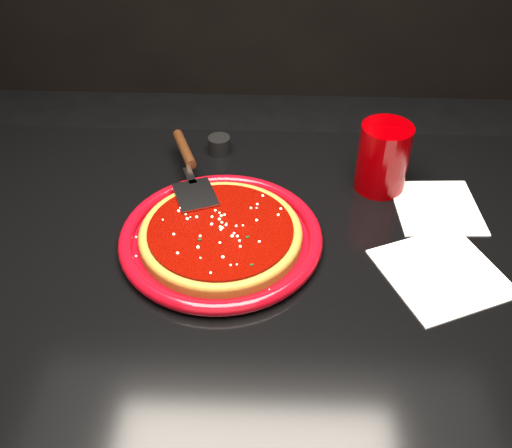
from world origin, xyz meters
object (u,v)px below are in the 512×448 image
at_px(pizza_server, 190,168).
at_px(cup, 383,158).
at_px(ramekin, 219,145).
at_px(table, 251,379).
at_px(plate, 221,237).

distance_m(pizza_server, cup, 0.37).
bearing_deg(pizza_server, ramekin, 49.83).
height_order(table, pizza_server, pizza_server).
height_order(plate, ramekin, ramekin).
relative_size(pizza_server, ramekin, 6.39).
bearing_deg(pizza_server, plate, -86.99).
distance_m(cup, ramekin, 0.35).
bearing_deg(ramekin, plate, -84.40).
distance_m(plate, pizza_server, 0.18).
xyz_separation_m(plate, cup, (0.30, 0.18, 0.05)).
distance_m(plate, cup, 0.35).
bearing_deg(table, plate, 156.55).
distance_m(table, pizza_server, 0.47).
xyz_separation_m(table, pizza_server, (-0.12, 0.18, 0.42)).
bearing_deg(ramekin, pizza_server, -109.17).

